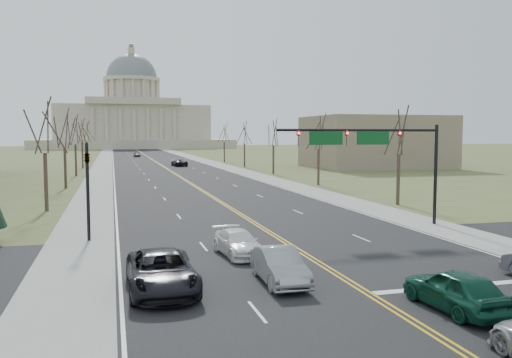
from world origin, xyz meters
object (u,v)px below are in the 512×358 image
car_sb_inner_second (238,243)px  signal_left (88,181)px  car_nb_inner_lead (456,289)px  car_sb_inner_lead (279,266)px  signal_mast (372,145)px  car_sb_outer_lead (162,272)px  car_far_sb (137,154)px  car_far_nb (179,163)px

car_sb_inner_second → signal_left: bearing=136.0°
car_nb_inner_lead → car_sb_inner_second: 12.40m
car_nb_inner_lead → car_sb_inner_lead: car_nb_inner_lead is taller
signal_mast → car_sb_outer_lead: bearing=-142.5°
signal_left → signal_mast: bearing=-0.0°
car_far_sb → signal_mast: bearing=-87.3°
signal_mast → car_sb_inner_second: bearing=-150.4°
signal_left → car_sb_inner_lead: signal_left is taller
car_sb_inner_lead → car_far_sb: bearing=91.2°
signal_mast → signal_left: signal_mast is taller
signal_mast → car_far_nb: 76.39m
car_nb_inner_lead → car_sb_inner_lead: 7.37m
signal_left → car_far_nb: bearing=79.1°
signal_left → car_sb_inner_second: signal_left is taller
car_sb_inner_lead → car_sb_inner_second: car_sb_inner_lead is taller
signal_left → car_sb_inner_lead: size_ratio=1.30×
signal_mast → car_sb_inner_lead: size_ratio=2.62×
car_sb_outer_lead → car_far_sb: (5.07, 136.93, -0.07)m
signal_left → car_sb_outer_lead: signal_left is taller
car_far_nb → car_far_sb: 49.26m
car_sb_outer_lead → car_sb_inner_second: bearing=51.0°
car_nb_inner_lead → car_far_nb: bearing=-93.7°
signal_left → car_sb_inner_second: 10.55m
car_sb_inner_lead → car_far_nb: car_sb_inner_lead is taller
signal_left → car_sb_inner_lead: 14.98m
car_nb_inner_lead → car_sb_inner_second: car_nb_inner_lead is taller
car_sb_outer_lead → car_sb_inner_second: car_sb_outer_lead is taller
car_nb_inner_lead → car_far_nb: size_ratio=0.88×
car_sb_inner_lead → car_sb_inner_second: 5.79m
signal_mast → car_nb_inner_lead: (-5.32, -17.26, -4.95)m
car_sb_outer_lead → car_far_nb: car_sb_outer_lead is taller
signal_mast → car_far_sb: 125.51m
signal_left → car_sb_outer_lead: (3.35, -11.96, -2.88)m
car_far_nb → car_far_sb: bearing=-90.1°
car_sb_outer_lead → car_sb_inner_second: (4.59, 5.72, -0.16)m
car_sb_outer_lead → car_nb_inner_lead: bearing=-27.5°
signal_mast → car_far_sb: size_ratio=2.73×
signal_mast → car_nb_inner_lead: 18.73m
car_nb_inner_lead → car_far_nb: car_nb_inner_lead is taller
car_far_sb → car_sb_inner_second: bearing=-92.3°
signal_left → car_far_nb: signal_left is taller
car_sb_inner_second → car_far_sb: (0.48, 131.21, 0.09)m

